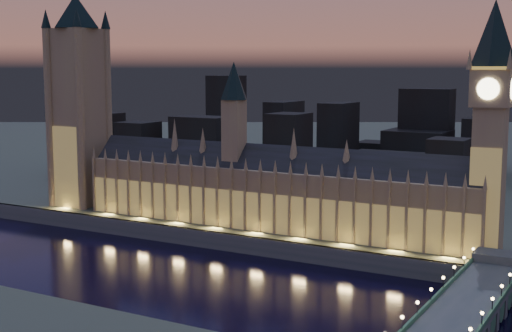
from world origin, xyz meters
The scene contains 8 objects.
ground_plane centered at (0.00, 0.00, 0.00)m, with size 2000.00×2000.00×0.00m, color black.
north_bank centered at (0.00, 520.00, 4.00)m, with size 2000.00×960.00×8.00m, color #454941.
embankment_wall centered at (0.00, 41.00, 4.00)m, with size 2000.00×2.50×8.00m, color #424F4F.
palace_of_westminster centered at (8.05, 61.74, 26.37)m, with size 202.00×21.24×78.00m.
victoria_tower centered at (-110.00, 61.93, 70.62)m, with size 31.68×31.68×126.01m.
elizabeth_tower centered at (108.00, 61.92, 68.23)m, with size 18.00×18.00×108.05m.
westminster_bridge centered at (117.20, -3.44, 5.98)m, with size 19.42×113.00×15.90m.
city_backdrop centered at (36.62, 246.38, 31.14)m, with size 476.24×215.63×77.32m.
Camera 1 is at (165.41, -229.34, 82.79)m, focal length 50.00 mm.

